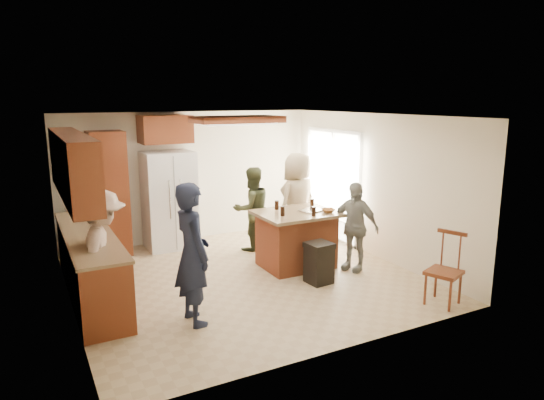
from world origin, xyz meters
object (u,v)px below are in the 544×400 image
person_front_left (192,254)px  trash_bin (319,263)px  person_behind_left (252,209)px  person_behind_right (298,202)px  spindle_chair (444,272)px  person_counter (104,252)px  refrigerator (169,200)px  person_side_right (354,226)px  kitchen_island (296,239)px

person_front_left → trash_bin: (2.10, 0.37, -0.57)m
person_behind_left → person_behind_right: person_behind_right is taller
trash_bin → spindle_chair: bearing=-53.0°
person_front_left → person_counter: bearing=44.2°
person_behind_right → refrigerator: size_ratio=1.00×
person_behind_right → person_side_right: bearing=82.1°
person_front_left → trash_bin: 2.21m
person_behind_right → person_side_right: 1.38m
person_behind_left → person_front_left: bearing=45.8°
person_front_left → person_behind_left: size_ratio=1.16×
person_counter → spindle_chair: size_ratio=1.64×
person_behind_left → person_side_right: 2.00m
person_side_right → refrigerator: 3.45m
person_behind_right → kitchen_island: 1.01m
person_side_right → person_counter: size_ratio=0.89×
person_behind_right → trash_bin: (-0.55, -1.58, -0.58)m
person_front_left → person_behind_left: 3.04m
trash_bin → spindle_chair: size_ratio=0.63×
person_side_right → refrigerator: size_ratio=0.81×
kitchen_island → trash_bin: bearing=-95.1°
person_side_right → trash_bin: (-0.82, -0.23, -0.41)m
person_front_left → kitchen_island: person_front_left is taller
refrigerator → kitchen_island: refrigerator is taller
person_front_left → spindle_chair: 3.38m
refrigerator → person_side_right: bearing=-48.6°
refrigerator → person_behind_left: bearing=-33.4°
person_behind_left → refrigerator: size_ratio=0.85×
person_counter → kitchen_island: (3.08, 0.36, -0.34)m
person_behind_left → person_behind_right: bearing=146.8°
person_behind_right → person_counter: person_behind_right is taller
person_behind_right → person_side_right: (0.26, -1.34, -0.17)m
person_behind_left → person_behind_right: 0.84m
kitchen_island → spindle_chair: spindle_chair is taller
person_behind_right → person_side_right: person_behind_right is taller
kitchen_island → trash_bin: (-0.07, -0.80, -0.16)m
person_behind_left → kitchen_island: 1.24m
person_front_left → person_side_right: (2.92, 0.61, -0.16)m
refrigerator → spindle_chair: (2.54, -4.25, -0.45)m
refrigerator → kitchen_island: 2.58m
person_behind_right → spindle_chair: person_behind_right is taller
person_front_left → person_behind_left: (1.92, 2.35, -0.12)m
person_behind_right → person_behind_left: bearing=-47.3°
person_front_left → spindle_chair: (3.18, -1.06, -0.44)m
person_behind_right → person_front_left: bearing=17.4°
person_front_left → person_counter: (-0.91, 0.81, -0.07)m
person_behind_right → person_counter: (-3.57, -1.14, -0.08)m
person_counter → spindle_chair: bearing=-100.3°
person_front_left → person_side_right: size_ratio=1.22×
person_behind_right → kitchen_island: person_behind_right is taller
trash_bin → refrigerator: bearing=117.5°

